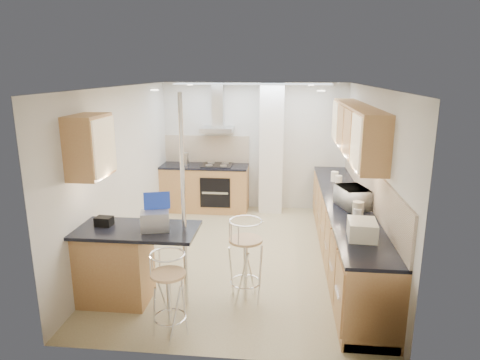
# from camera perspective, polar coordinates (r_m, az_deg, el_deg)

# --- Properties ---
(ground) EXTENTS (4.80, 4.80, 0.00)m
(ground) POSITION_cam_1_polar(r_m,az_deg,el_deg) (6.59, 0.32, -10.00)
(ground) COLOR tan
(ground) RESTS_ON ground
(room_shell) EXTENTS (3.64, 4.84, 2.51)m
(room_shell) POSITION_cam_1_polar(r_m,az_deg,el_deg) (6.46, 3.54, 3.86)
(room_shell) COLOR silver
(room_shell) RESTS_ON ground
(right_counter) EXTENTS (0.63, 4.40, 0.92)m
(right_counter) POSITION_cam_1_polar(r_m,az_deg,el_deg) (6.45, 13.80, -6.54)
(right_counter) COLOR #B77B49
(right_counter) RESTS_ON ground
(back_counter) EXTENTS (1.70, 0.63, 0.92)m
(back_counter) POSITION_cam_1_polar(r_m,az_deg,el_deg) (8.52, -4.67, -1.03)
(back_counter) COLOR #B77B49
(back_counter) RESTS_ON ground
(peninsula) EXTENTS (1.47, 0.72, 0.94)m
(peninsula) POSITION_cam_1_polar(r_m,az_deg,el_deg) (5.33, -13.61, -10.97)
(peninsula) COLOR #B77B49
(peninsula) RESTS_ON ground
(microwave) EXTENTS (0.47, 0.58, 0.28)m
(microwave) POSITION_cam_1_polar(r_m,az_deg,el_deg) (5.97, 14.77, -2.25)
(microwave) COLOR white
(microwave) RESTS_ON right_counter
(laptop) EXTENTS (0.37, 0.32, 0.22)m
(laptop) POSITION_cam_1_polar(r_m,az_deg,el_deg) (5.01, -11.26, -5.35)
(laptop) COLOR #9D9FA5
(laptop) RESTS_ON peninsula
(bag) EXTENTS (0.20, 0.16, 0.11)m
(bag) POSITION_cam_1_polar(r_m,az_deg,el_deg) (5.32, -17.67, -5.25)
(bag) COLOR black
(bag) RESTS_ON peninsula
(bar_stool_near) EXTENTS (0.45, 0.45, 0.94)m
(bar_stool_near) POSITION_cam_1_polar(r_m,az_deg,el_deg) (4.63, -9.44, -14.88)
(bar_stool_near) COLOR tan
(bar_stool_near) RESTS_ON ground
(bar_stool_end) EXTENTS (0.59, 0.59, 1.03)m
(bar_stool_end) POSITION_cam_1_polar(r_m,az_deg,el_deg) (5.21, 0.74, -10.64)
(bar_stool_end) COLOR tan
(bar_stool_end) RESTS_ON ground
(jar_a) EXTENTS (0.16, 0.16, 0.17)m
(jar_a) POSITION_cam_1_polar(r_m,az_deg,el_deg) (7.30, 12.49, 0.46)
(jar_a) COLOR white
(jar_a) RESTS_ON right_counter
(jar_b) EXTENTS (0.12, 0.12, 0.14)m
(jar_b) POSITION_cam_1_polar(r_m,az_deg,el_deg) (7.16, 13.01, 0.04)
(jar_b) COLOR white
(jar_b) RESTS_ON right_counter
(jar_c) EXTENTS (0.18, 0.18, 0.20)m
(jar_c) POSITION_cam_1_polar(r_m,az_deg,el_deg) (5.60, 15.44, -3.79)
(jar_c) COLOR #BCB196
(jar_c) RESTS_ON right_counter
(jar_d) EXTENTS (0.10, 0.10, 0.13)m
(jar_d) POSITION_cam_1_polar(r_m,az_deg,el_deg) (5.56, 15.37, -4.33)
(jar_d) COLOR white
(jar_d) RESTS_ON right_counter
(bread_bin) EXTENTS (0.32, 0.40, 0.20)m
(bread_bin) POSITION_cam_1_polar(r_m,az_deg,el_deg) (4.93, 15.96, -6.37)
(bread_bin) COLOR white
(bread_bin) RESTS_ON right_counter
(kettle) EXTENTS (0.16, 0.16, 0.24)m
(kettle) POSITION_cam_1_polar(r_m,az_deg,el_deg) (8.44, -7.42, 2.80)
(kettle) COLOR silver
(kettle) RESTS_ON back_counter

